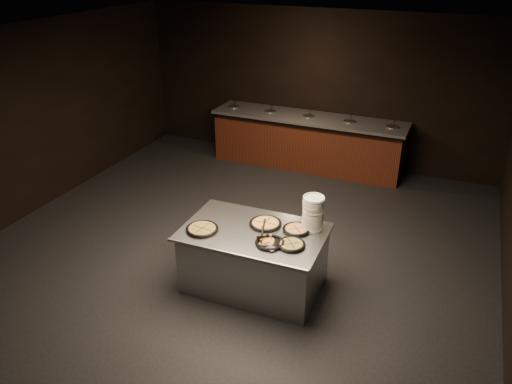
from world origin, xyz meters
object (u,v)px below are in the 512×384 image
pan_veggie_whole (202,229)px  pan_cheese_whole (266,223)px  plate_stack (313,213)px  serving_counter (254,260)px

pan_veggie_whole → pan_cheese_whole: (0.65, 0.42, 0.00)m
plate_stack → pan_cheese_whole: size_ratio=1.07×
serving_counter → pan_veggie_whole: size_ratio=4.40×
pan_veggie_whole → pan_cheese_whole: bearing=32.9°
serving_counter → pan_cheese_whole: size_ratio=4.35×
serving_counter → pan_veggie_whole: pan_veggie_whole is taller
plate_stack → pan_veggie_whole: 1.35m
pan_cheese_whole → pan_veggie_whole: bearing=-147.1°
plate_stack → pan_cheese_whole: bearing=-166.2°
plate_stack → pan_cheese_whole: 0.60m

